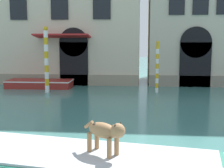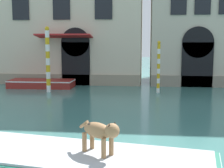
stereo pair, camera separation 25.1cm
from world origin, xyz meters
The scene contains 5 objects.
boat_foreground centered at (2.50, 4.12, 0.29)m, with size 8.39×3.64×0.55m.
dog_on_deck centered at (3.69, 4.00, 1.12)m, with size 1.12×0.89×0.88m.
boat_moored_near_palazzo centered at (-2.59, 18.00, 0.29)m, with size 4.56×1.86×0.55m.
mooring_pole_0 centered at (5.59, 16.53, 1.66)m, with size 0.20×0.20×3.30m.
mooring_pole_2 centered at (-1.46, 16.11, 2.12)m, with size 0.28×0.28×4.20m.
Camera 2 is at (4.77, -3.30, 3.32)m, focal length 50.00 mm.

